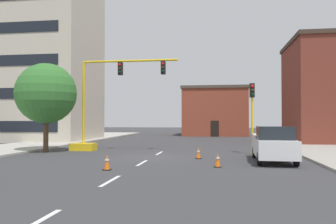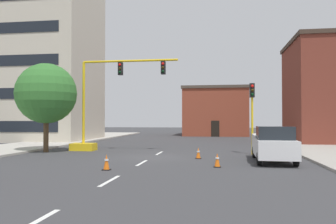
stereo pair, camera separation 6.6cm
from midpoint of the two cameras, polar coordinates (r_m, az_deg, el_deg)
ground_plane at (r=21.86m, az=-2.65°, el=-7.43°), size 160.00×160.00×0.00m
sidewalk_left at (r=33.67m, az=-20.84°, el=-5.06°), size 6.00×56.00×0.14m
sidewalk_right at (r=30.51m, az=23.81°, el=-5.44°), size 6.00×56.00×0.14m
lane_stripe_seg_0 at (r=8.75m, az=-21.31°, el=-16.77°), size 0.16×2.40×0.01m
lane_stripe_seg_1 at (r=13.69m, az=-9.61°, el=-11.13°), size 0.16×2.40×0.01m
lane_stripe_seg_2 at (r=18.94m, az=-4.41°, el=-8.38°), size 0.16×2.40×0.01m
lane_stripe_seg_3 at (r=24.31m, az=-1.52°, el=-6.80°), size 0.16×2.40×0.01m
building_tall_left at (r=43.67m, az=-21.98°, el=11.26°), size 15.07×10.42×23.47m
building_brick_center at (r=52.52m, az=7.75°, el=0.08°), size 9.46×9.91×7.09m
traffic_signal_gantry at (r=26.71m, az=-11.88°, el=-1.58°), size 8.15×1.20×6.83m
traffic_light_pole_right at (r=23.96m, az=13.65°, el=1.59°), size 0.32×0.47×4.80m
tree_left_near at (r=26.53m, az=-19.54°, el=2.89°), size 4.36×4.36×6.43m
pickup_truck_white at (r=20.20m, az=16.90°, el=-5.12°), size 2.16×5.46×1.99m
traffic_cone_roadside_a at (r=17.38m, az=8.09°, el=-7.88°), size 0.36×0.36×0.70m
traffic_cone_roadside_b at (r=16.49m, az=-10.17°, el=-8.18°), size 0.36×0.36×0.74m
traffic_cone_roadside_c at (r=20.97m, az=4.96°, el=-6.79°), size 0.36×0.36×0.67m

